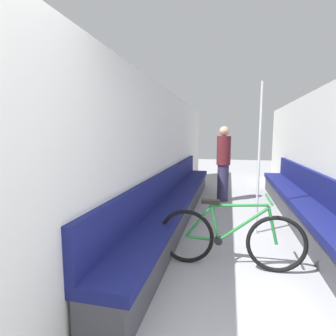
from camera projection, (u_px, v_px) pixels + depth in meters
The scene contains 7 objects.
wall_left at pixel (160, 156), 4.35m from camera, with size 0.10×10.36×2.23m, color silver.
wall_right at pixel (333, 159), 3.76m from camera, with size 0.10×10.36×2.23m, color silver.
bench_seat_row_left at pixel (178, 202), 4.61m from camera, with size 0.47×5.93×0.87m.
bench_seat_row_right at pixel (305, 209), 4.15m from camera, with size 0.47×5.93×0.87m.
bicycle at pixel (229, 238), 2.88m from camera, with size 1.59×0.46×0.81m.
grab_pole_near at pixel (259, 162), 3.80m from camera, with size 0.08×0.08×2.21m.
passenger_standing at pixel (223, 163), 5.74m from camera, with size 0.30×0.30×1.64m.
Camera 1 is at (-0.18, -0.61, 1.47)m, focal length 28.00 mm.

